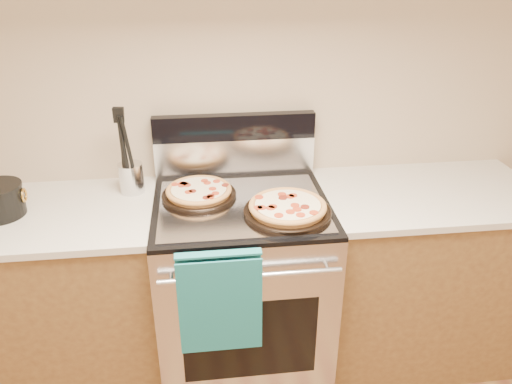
{
  "coord_description": "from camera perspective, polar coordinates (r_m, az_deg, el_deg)",
  "views": [
    {
      "loc": [
        -0.17,
        -0.26,
        1.92
      ],
      "look_at": [
        0.05,
        1.55,
        1.02
      ],
      "focal_mm": 35.0,
      "sensor_mm": 36.0,
      "label": 1
    }
  ],
  "objects": [
    {
      "name": "wall_back",
      "position": [
        2.34,
        -2.67,
        12.18
      ],
      "size": [
        4.0,
        0.0,
        4.0
      ],
      "primitive_type": "plane",
      "rotation": [
        1.57,
        0.0,
        0.0
      ],
      "color": "tan",
      "rests_on": "ground"
    },
    {
      "name": "oven_window",
      "position": [
        2.16,
        -0.66,
        -16.55
      ],
      "size": [
        0.56,
        0.01,
        0.4
      ],
      "primitive_type": "cube",
      "color": "black",
      "rests_on": "range_body"
    },
    {
      "name": "pepperoni_pizza_front",
      "position": [
        2.06,
        3.63,
        -1.87
      ],
      "size": [
        0.38,
        0.38,
        0.05
      ],
      "primitive_type": null,
      "rotation": [
        0.0,
        0.0,
        -0.07
      ],
      "color": "#AC6F34",
      "rests_on": "foil_sheet"
    },
    {
      "name": "countertop_left",
      "position": [
        2.31,
        -24.12,
        -2.55
      ],
      "size": [
        1.02,
        0.64,
        0.03
      ],
      "primitive_type": "cube",
      "color": "beige",
      "rests_on": "cabinet_left"
    },
    {
      "name": "pepperoni_pizza_back",
      "position": [
        2.21,
        -6.54,
        -0.02
      ],
      "size": [
        0.38,
        0.38,
        0.04
      ],
      "primitive_type": null,
      "rotation": [
        0.0,
        0.0,
        -0.18
      ],
      "color": "#AC6F34",
      "rests_on": "foil_sheet"
    },
    {
      "name": "backsplash_lower",
      "position": [
        2.4,
        -2.43,
        4.06
      ],
      "size": [
        0.76,
        0.06,
        0.18
      ],
      "primitive_type": "cube",
      "color": "silver",
      "rests_on": "cooktop"
    },
    {
      "name": "utensil_crock",
      "position": [
        2.32,
        -14.05,
        1.58
      ],
      "size": [
        0.13,
        0.13,
        0.14
      ],
      "primitive_type": "cylinder",
      "rotation": [
        0.0,
        0.0,
        -0.23
      ],
      "color": "silver",
      "rests_on": "countertop_left"
    },
    {
      "name": "foil_sheet",
      "position": [
        2.13,
        -1.63,
        -1.53
      ],
      "size": [
        0.7,
        0.55,
        0.01
      ],
      "primitive_type": "cube",
      "color": "gray",
      "rests_on": "cooktop"
    },
    {
      "name": "oven_handle",
      "position": [
        1.91,
        -0.58,
        -9.63
      ],
      "size": [
        0.7,
        0.03,
        0.03
      ],
      "primitive_type": "cylinder",
      "rotation": [
        0.0,
        1.57,
        0.0
      ],
      "color": "silver",
      "rests_on": "range_body"
    },
    {
      "name": "backsplash_upper",
      "position": [
        2.35,
        -2.5,
        7.45
      ],
      "size": [
        0.76,
        0.06,
        0.12
      ],
      "primitive_type": "cube",
      "color": "black",
      "rests_on": "backsplash_lower"
    },
    {
      "name": "dish_towel",
      "position": [
        1.96,
        -4.13,
        -12.22
      ],
      "size": [
        0.32,
        0.05,
        0.42
      ],
      "primitive_type": null,
      "color": "#177273",
      "rests_on": "oven_handle"
    },
    {
      "name": "cabinet_left",
      "position": [
        2.54,
        -22.22,
        -11.6
      ],
      "size": [
        1.0,
        0.62,
        0.88
      ],
      "primitive_type": "cube",
      "color": "brown",
      "rests_on": "ground"
    },
    {
      "name": "range_body",
      "position": [
        2.42,
        -1.55,
        -11.17
      ],
      "size": [
        0.76,
        0.68,
        0.9
      ],
      "primitive_type": "cube",
      "color": "#B7B7BC",
      "rests_on": "ground"
    },
    {
      "name": "cabinet_right",
      "position": [
        2.65,
        17.9,
        -9.03
      ],
      "size": [
        1.0,
        0.62,
        0.88
      ],
      "primitive_type": "cube",
      "color": "brown",
      "rests_on": "ground"
    },
    {
      "name": "countertop_right",
      "position": [
        2.43,
        19.36,
        -0.21
      ],
      "size": [
        1.02,
        0.64,
        0.03
      ],
      "primitive_type": "cube",
      "color": "beige",
      "rests_on": "cabinet_right"
    },
    {
      "name": "cooktop",
      "position": [
        2.17,
        -1.7,
        -1.47
      ],
      "size": [
        0.76,
        0.68,
        0.02
      ],
      "primitive_type": "cube",
      "color": "black",
      "rests_on": "range_body"
    }
  ]
}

